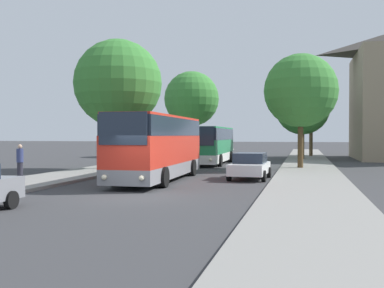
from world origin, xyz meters
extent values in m
plane|color=#38383A|center=(0.00, 0.00, 0.00)|extent=(300.00, 300.00, 0.00)
cube|color=gray|center=(7.00, 0.00, 0.07)|extent=(4.00, 120.00, 0.15)
cube|color=gray|center=(-1.12, 6.58, 0.62)|extent=(2.77, 10.78, 0.70)
cube|color=red|center=(-1.12, 6.58, 1.73)|extent=(2.77, 10.78, 1.51)
cube|color=#232D3D|center=(-1.12, 6.58, 2.96)|extent=(2.79, 10.57, 0.95)
cube|color=red|center=(-1.12, 6.58, 3.49)|extent=(2.72, 10.56, 0.12)
cube|color=#232D3D|center=(-0.97, 1.20, 2.81)|extent=(2.22, 0.12, 1.45)
sphere|color=#F4EAC1|center=(-1.83, 1.15, 0.66)|extent=(0.24, 0.24, 0.24)
sphere|color=#F4EAC1|center=(-0.11, 1.20, 0.66)|extent=(0.24, 0.24, 0.24)
cylinder|color=black|center=(-2.27, 3.34, 0.50)|extent=(0.33, 1.01, 1.00)
cylinder|color=black|center=(0.20, 3.41, 0.50)|extent=(0.33, 1.01, 1.00)
cylinder|color=black|center=(-2.45, 9.76, 0.50)|extent=(0.33, 1.01, 1.00)
cylinder|color=black|center=(0.02, 9.83, 0.50)|extent=(0.33, 1.01, 1.00)
cube|color=silver|center=(-1.15, 21.21, 0.62)|extent=(2.86, 10.55, 0.70)
cube|color=#23844C|center=(-1.15, 21.21, 1.55)|extent=(2.86, 10.55, 1.14)
cube|color=#232D3D|center=(-1.15, 21.21, 2.59)|extent=(2.87, 10.34, 0.95)
cube|color=#23844C|center=(-1.15, 21.21, 3.13)|extent=(2.80, 10.34, 0.12)
cube|color=#232D3D|center=(-0.99, 15.95, 2.44)|extent=(2.29, 0.13, 1.45)
sphere|color=#F4EAC1|center=(-1.88, 15.90, 0.66)|extent=(0.24, 0.24, 0.24)
sphere|color=#F4EAC1|center=(-0.10, 15.95, 0.66)|extent=(0.24, 0.24, 0.24)
cylinder|color=black|center=(-2.33, 18.03, 0.50)|extent=(0.33, 1.01, 1.00)
cylinder|color=black|center=(0.22, 18.11, 0.50)|extent=(0.33, 1.01, 1.00)
cylinder|color=black|center=(-2.51, 24.32, 0.50)|extent=(0.33, 1.01, 1.00)
cylinder|color=black|center=(0.03, 24.39, 0.50)|extent=(0.33, 1.01, 1.00)
cylinder|color=black|center=(-2.96, -3.74, 0.31)|extent=(0.21, 0.62, 0.62)
cube|color=silver|center=(3.70, 8.50, 0.62)|extent=(2.04, 4.13, 0.61)
cube|color=#232D3D|center=(3.71, 8.67, 1.21)|extent=(1.74, 2.17, 0.57)
cylinder|color=black|center=(4.60, 7.21, 0.31)|extent=(0.22, 0.63, 0.62)
cylinder|color=black|center=(2.71, 7.28, 0.31)|extent=(0.22, 0.63, 0.62)
cylinder|color=black|center=(4.69, 9.73, 0.31)|extent=(0.22, 0.63, 0.62)
cylinder|color=black|center=(2.80, 9.80, 0.31)|extent=(0.22, 0.63, 0.62)
cylinder|color=#23232D|center=(-8.29, 4.36, 0.59)|extent=(0.30, 0.30, 0.88)
cylinder|color=navy|center=(-8.29, 4.36, 1.40)|extent=(0.36, 0.36, 0.74)
sphere|color=tan|center=(-8.29, 4.36, 1.89)|extent=(0.24, 0.24, 0.24)
cylinder|color=#47331E|center=(-6.02, 33.70, 2.25)|extent=(0.40, 0.40, 4.20)
sphere|color=#387F33|center=(-6.02, 33.70, 6.74)|extent=(6.37, 6.37, 6.37)
cylinder|color=#513D23|center=(-6.11, 12.61, 2.00)|extent=(0.40, 0.40, 3.69)
sphere|color=#387F33|center=(-6.11, 12.61, 6.17)|extent=(6.20, 6.20, 6.20)
cylinder|color=brown|center=(6.54, 28.98, 1.69)|extent=(0.40, 0.40, 3.08)
sphere|color=#387F33|center=(6.54, 28.98, 5.23)|extent=(5.34, 5.34, 5.34)
cylinder|color=#513D23|center=(6.44, 16.54, 1.95)|extent=(0.40, 0.40, 3.60)
sphere|color=#387F33|center=(6.44, 16.54, 5.75)|extent=(5.33, 5.33, 5.33)
cylinder|color=brown|center=(7.47, 35.71, 2.27)|extent=(0.40, 0.40, 4.24)
sphere|color=#286023|center=(7.47, 35.71, 5.92)|extent=(4.09, 4.09, 4.09)
camera|label=1|loc=(6.67, -16.99, 2.52)|focal=42.00mm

